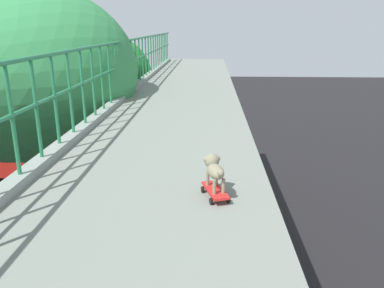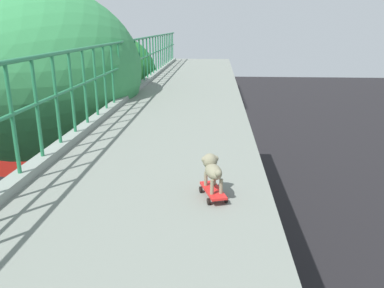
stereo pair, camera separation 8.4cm
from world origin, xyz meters
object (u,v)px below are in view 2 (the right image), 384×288
city_bus (60,120)px  toy_skateboard (213,191)px  car_black_fifth (41,236)px  small_dog (212,168)px

city_bus → toy_skateboard: size_ratio=24.66×
car_black_fifth → city_bus: (-4.13, 12.28, 1.22)m
car_black_fifth → small_dog: small_dog is taller
city_bus → small_dog: small_dog is taller
city_bus → car_black_fifth: bearing=-71.4°
toy_skateboard → small_dog: bearing=106.6°
car_black_fifth → city_bus: size_ratio=0.37×
toy_skateboard → car_black_fifth: bearing=126.8°
small_dog → city_bus: bearing=116.7°
car_black_fifth → toy_skateboard: bearing=-53.2°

